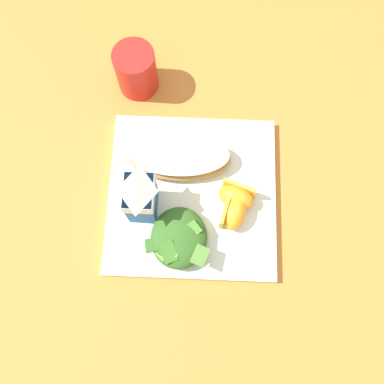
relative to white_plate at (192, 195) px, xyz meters
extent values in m
plane|color=#C67A33|center=(0.00, 0.00, -0.01)|extent=(3.00, 3.00, 0.00)
cube|color=white|center=(0.00, 0.00, 0.00)|extent=(0.28, 0.28, 0.02)
ellipsoid|color=tan|center=(0.06, 0.02, 0.02)|extent=(0.09, 0.17, 0.03)
ellipsoid|color=#B22D19|center=(0.06, 0.02, 0.03)|extent=(0.08, 0.16, 0.01)
ellipsoid|color=beige|center=(0.06, 0.02, 0.04)|extent=(0.08, 0.17, 0.01)
ellipsoid|color=#336023|center=(-0.08, 0.02, 0.03)|extent=(0.10, 0.09, 0.04)
cube|color=#3D7028|center=(-0.10, 0.03, 0.04)|extent=(0.04, 0.03, 0.01)
cube|color=#336023|center=(-0.09, 0.05, 0.04)|extent=(0.03, 0.04, 0.01)
cube|color=#336023|center=(-0.08, 0.04, 0.04)|extent=(0.04, 0.04, 0.01)
cube|color=#4C8433|center=(-0.07, 0.00, 0.04)|extent=(0.04, 0.04, 0.01)
cube|color=#5B8E3D|center=(-0.11, -0.02, 0.05)|extent=(0.04, 0.03, 0.01)
cube|color=#5B8E3D|center=(-0.10, 0.04, 0.04)|extent=(0.04, 0.04, 0.01)
cube|color=#5B8E3D|center=(-0.10, 0.03, 0.04)|extent=(0.03, 0.04, 0.02)
cube|color=#23569E|center=(-0.02, 0.08, 0.05)|extent=(0.06, 0.04, 0.09)
cube|color=white|center=(-0.02, 0.08, 0.08)|extent=(0.06, 0.04, 0.03)
pyramid|color=white|center=(-0.02, 0.08, 0.11)|extent=(0.06, 0.04, 0.02)
ellipsoid|color=orange|center=(-0.03, -0.07, 0.03)|extent=(0.07, 0.05, 0.04)
cube|color=gold|center=(-0.03, -0.05, 0.03)|extent=(0.06, 0.02, 0.03)
ellipsoid|color=orange|center=(-0.01, -0.07, 0.03)|extent=(0.05, 0.07, 0.04)
cube|color=gold|center=(0.01, -0.08, 0.03)|extent=(0.02, 0.06, 0.03)
cylinder|color=red|center=(0.21, 0.11, 0.04)|extent=(0.07, 0.07, 0.09)
camera|label=1|loc=(-0.20, -0.01, 0.68)|focal=39.28mm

